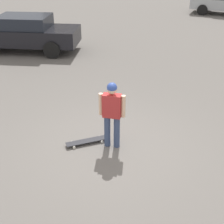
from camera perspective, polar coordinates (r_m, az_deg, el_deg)
name	(u,v)px	position (r m, az deg, el deg)	size (l,w,h in m)	color
ground_plane	(112,146)	(7.33, 0.00, -6.16)	(220.00, 220.00, 0.00)	slate
person	(112,110)	(6.84, 0.00, 0.32)	(0.52, 0.39, 1.59)	#38476B
skateboard	(87,141)	(7.39, -4.61, -5.31)	(0.58, 0.99, 0.08)	#232328
car_parked_near	(23,33)	(14.26, -15.89, 13.78)	(4.75, 4.38, 1.51)	black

